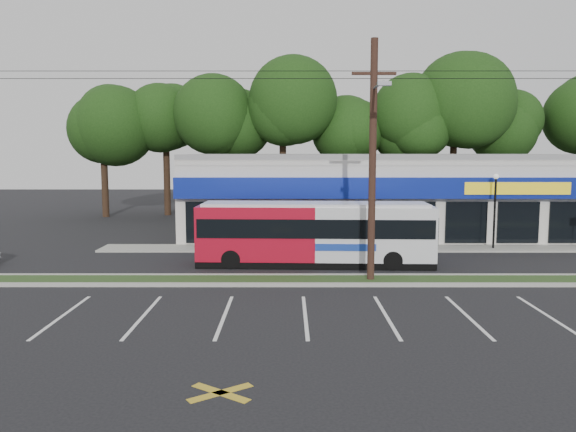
# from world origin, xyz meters

# --- Properties ---
(ground) EXTENTS (120.00, 120.00, 0.00)m
(ground) POSITION_xyz_m (0.00, 0.00, 0.00)
(ground) COLOR black
(ground) RESTS_ON ground
(grass_strip) EXTENTS (40.00, 1.60, 0.12)m
(grass_strip) POSITION_xyz_m (0.00, 1.00, 0.06)
(grass_strip) COLOR #283B18
(grass_strip) RESTS_ON ground
(curb_south) EXTENTS (40.00, 0.25, 0.14)m
(curb_south) POSITION_xyz_m (0.00, 0.15, 0.07)
(curb_south) COLOR #9E9E93
(curb_south) RESTS_ON ground
(curb_north) EXTENTS (40.00, 0.25, 0.14)m
(curb_north) POSITION_xyz_m (0.00, 1.85, 0.07)
(curb_north) COLOR #9E9E93
(curb_north) RESTS_ON ground
(sidewalk) EXTENTS (32.00, 2.20, 0.10)m
(sidewalk) POSITION_xyz_m (5.00, 9.00, 0.05)
(sidewalk) COLOR #9E9E93
(sidewalk) RESTS_ON ground
(strip_mall) EXTENTS (25.00, 12.55, 5.30)m
(strip_mall) POSITION_xyz_m (5.50, 15.91, 2.65)
(strip_mall) COLOR silver
(strip_mall) RESTS_ON ground
(utility_pole) EXTENTS (50.00, 2.77, 10.00)m
(utility_pole) POSITION_xyz_m (2.83, 0.93, 5.41)
(utility_pole) COLOR black
(utility_pole) RESTS_ON ground
(lamp_post) EXTENTS (0.30, 0.30, 4.25)m
(lamp_post) POSITION_xyz_m (11.00, 8.80, 2.67)
(lamp_post) COLOR black
(lamp_post) RESTS_ON ground
(tree_line) EXTENTS (46.76, 6.76, 11.83)m
(tree_line) POSITION_xyz_m (4.00, 26.00, 8.42)
(tree_line) COLOR black
(tree_line) RESTS_ON ground
(metrobus) EXTENTS (11.35, 2.82, 3.03)m
(metrobus) POSITION_xyz_m (0.82, 4.50, 1.60)
(metrobus) COLOR #A90D21
(metrobus) RESTS_ON ground
(car_dark) EXTENTS (5.02, 2.48, 1.64)m
(car_dark) POSITION_xyz_m (4.09, 6.01, 0.82)
(car_dark) COLOR black
(car_dark) RESTS_ON ground
(pedestrian_a) EXTENTS (0.74, 0.69, 1.70)m
(pedestrian_a) POSITION_xyz_m (5.49, 8.50, 0.85)
(pedestrian_a) COLOR beige
(pedestrian_a) RESTS_ON ground
(pedestrian_b) EXTENTS (0.99, 0.88, 1.67)m
(pedestrian_b) POSITION_xyz_m (2.00, 6.00, 0.83)
(pedestrian_b) COLOR beige
(pedestrian_b) RESTS_ON ground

